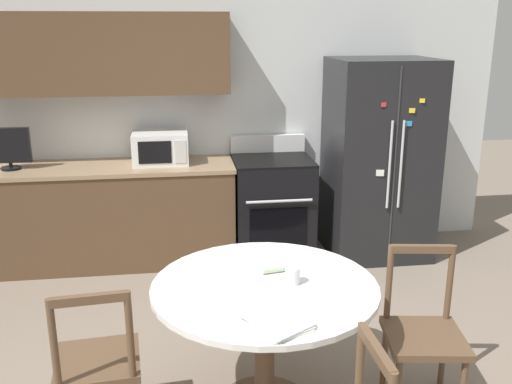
# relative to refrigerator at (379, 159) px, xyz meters

# --- Properties ---
(back_wall) EXTENTS (5.20, 0.44, 2.60)m
(back_wall) POSITION_rel_refrigerator_xyz_m (-1.67, 0.39, 0.55)
(back_wall) COLOR silver
(back_wall) RESTS_ON ground_plane
(kitchen_counter) EXTENTS (2.26, 0.64, 0.90)m
(kitchen_counter) POSITION_rel_refrigerator_xyz_m (-2.46, 0.09, -0.45)
(kitchen_counter) COLOR brown
(kitchen_counter) RESTS_ON ground_plane
(refrigerator) EXTENTS (0.90, 0.80, 1.80)m
(refrigerator) POSITION_rel_refrigerator_xyz_m (0.00, 0.00, 0.00)
(refrigerator) COLOR black
(refrigerator) RESTS_ON ground_plane
(oven_range) EXTENTS (0.70, 0.68, 1.08)m
(oven_range) POSITION_rel_refrigerator_xyz_m (-0.97, 0.07, -0.43)
(oven_range) COLOR black
(oven_range) RESTS_ON ground_plane
(microwave) EXTENTS (0.48, 0.40, 0.27)m
(microwave) POSITION_rel_refrigerator_xyz_m (-1.96, 0.14, 0.14)
(microwave) COLOR white
(microwave) RESTS_ON kitchen_counter
(countertop_tv) EXTENTS (0.35, 0.16, 0.36)m
(countertop_tv) POSITION_rel_refrigerator_xyz_m (-3.21, 0.08, 0.19)
(countertop_tv) COLOR black
(countertop_tv) RESTS_ON kitchen_counter
(dining_table) EXTENTS (1.21, 1.21, 0.76)m
(dining_table) POSITION_rel_refrigerator_xyz_m (-1.38, -2.13, -0.28)
(dining_table) COLOR white
(dining_table) RESTS_ON ground_plane
(dining_chair_right) EXTENTS (0.48, 0.48, 0.90)m
(dining_chair_right) POSITION_rel_refrigerator_xyz_m (-0.50, -2.20, -0.46)
(dining_chair_right) COLOR brown
(dining_chair_right) RESTS_ON ground_plane
(dining_chair_left) EXTENTS (0.46, 0.46, 0.90)m
(dining_chair_left) POSITION_rel_refrigerator_xyz_m (-2.26, -2.25, -0.46)
(dining_chair_left) COLOR brown
(dining_chair_left) RESTS_ON ground_plane
(candle_glass) EXTENTS (0.08, 0.08, 0.09)m
(candle_glass) POSITION_rel_refrigerator_xyz_m (-1.24, -2.14, -0.10)
(candle_glass) COLOR silver
(candle_glass) RESTS_ON dining_table
(folded_napkin) EXTENTS (0.20, 0.09, 0.05)m
(folded_napkin) POSITION_rel_refrigerator_xyz_m (-1.28, -1.98, -0.11)
(folded_napkin) COLOR beige
(folded_napkin) RESTS_ON dining_table
(mail_stack) EXTENTS (0.34, 0.37, 0.02)m
(mail_stack) POSITION_rel_refrigerator_xyz_m (-1.39, -2.54, -0.12)
(mail_stack) COLOR white
(mail_stack) RESTS_ON dining_table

